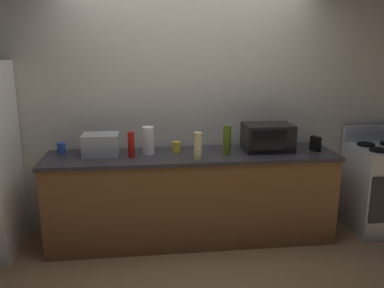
# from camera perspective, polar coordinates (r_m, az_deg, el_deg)

# --- Properties ---
(ground_plane) EXTENTS (8.00, 8.00, 0.00)m
(ground_plane) POSITION_cam_1_polar(r_m,az_deg,el_deg) (3.91, 0.74, -15.82)
(ground_plane) COLOR #93704C
(back_wall) EXTENTS (6.40, 0.10, 2.70)m
(back_wall) POSITION_cam_1_polar(r_m,az_deg,el_deg) (4.25, -0.67, 5.89)
(back_wall) COLOR beige
(back_wall) RESTS_ON ground_plane
(counter_run) EXTENTS (2.84, 0.64, 0.90)m
(counter_run) POSITION_cam_1_polar(r_m,az_deg,el_deg) (4.07, 0.00, -7.52)
(counter_run) COLOR brown
(counter_run) RESTS_ON ground_plane
(stove_range) EXTENTS (0.60, 0.61, 1.08)m
(stove_range) POSITION_cam_1_polar(r_m,az_deg,el_deg) (4.73, 24.92, -5.66)
(stove_range) COLOR #B7BABF
(stove_range) RESTS_ON ground_plane
(microwave) EXTENTS (0.48, 0.35, 0.27)m
(microwave) POSITION_cam_1_polar(r_m,az_deg,el_deg) (4.11, 10.63, 0.94)
(microwave) COLOR black
(microwave) RESTS_ON counter_run
(toaster_oven) EXTENTS (0.34, 0.26, 0.21)m
(toaster_oven) POSITION_cam_1_polar(r_m,az_deg,el_deg) (3.96, -12.76, -0.09)
(toaster_oven) COLOR #B7BABF
(toaster_oven) RESTS_ON counter_run
(paper_towel_roll) EXTENTS (0.12, 0.12, 0.27)m
(paper_towel_roll) POSITION_cam_1_polar(r_m,az_deg,el_deg) (3.92, -6.21, 0.49)
(paper_towel_roll) COLOR white
(paper_towel_roll) RESTS_ON counter_run
(cordless_phone) EXTENTS (0.08, 0.12, 0.15)m
(cordless_phone) POSITION_cam_1_polar(r_m,az_deg,el_deg) (4.22, 17.04, 0.05)
(cordless_phone) COLOR black
(cordless_phone) RESTS_ON counter_run
(bottle_olive_oil) EXTENTS (0.08, 0.08, 0.29)m
(bottle_olive_oil) POSITION_cam_1_polar(r_m,az_deg,el_deg) (3.90, 4.96, 0.57)
(bottle_olive_oil) COLOR #4C6B19
(bottle_olive_oil) RESTS_ON counter_run
(bottle_hand_soap) EXTENTS (0.08, 0.08, 0.25)m
(bottle_hand_soap) POSITION_cam_1_polar(r_m,az_deg,el_deg) (3.72, 0.85, -0.26)
(bottle_hand_soap) COLOR beige
(bottle_hand_soap) RESTS_ON counter_run
(bottle_hot_sauce) EXTENTS (0.06, 0.06, 0.24)m
(bottle_hot_sauce) POSITION_cam_1_polar(r_m,az_deg,el_deg) (3.85, -8.59, -0.05)
(bottle_hot_sauce) COLOR red
(bottle_hot_sauce) RESTS_ON counter_run
(mug_blue) EXTENTS (0.08, 0.08, 0.11)m
(mug_blue) POSITION_cam_1_polar(r_m,az_deg,el_deg) (4.14, -17.97, -0.56)
(mug_blue) COLOR #2D4CB2
(mug_blue) RESTS_ON counter_run
(mug_yellow) EXTENTS (0.08, 0.08, 0.11)m
(mug_yellow) POSITION_cam_1_polar(r_m,az_deg,el_deg) (3.99, -2.20, -0.41)
(mug_yellow) COLOR yellow
(mug_yellow) RESTS_ON counter_run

